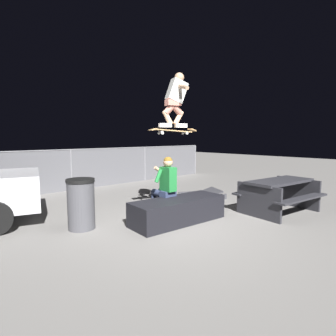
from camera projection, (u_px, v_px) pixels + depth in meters
ground_plane at (177, 225)px, 5.38m from camera, size 40.00×40.00×0.00m
ledge_box_main at (178, 210)px, 5.57m from camera, size 2.06×0.87×0.48m
person_sitting_on_ledge at (165, 184)px, 5.82m from camera, size 0.60×0.77×1.32m
skateboard at (173, 131)px, 5.72m from camera, size 1.03×0.52×0.13m
skater_airborne at (176, 97)px, 5.66m from camera, size 0.63×0.86×1.12m
kicker_ramp at (202, 196)px, 7.73m from camera, size 1.23×1.10×0.33m
picnic_table_back at (279, 191)px, 6.28m from camera, size 1.86×1.55×0.75m
trash_bin at (81, 204)px, 5.13m from camera, size 0.52×0.52×0.95m
fence_back at (71, 168)px, 8.83m from camera, size 12.05×0.05×1.34m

